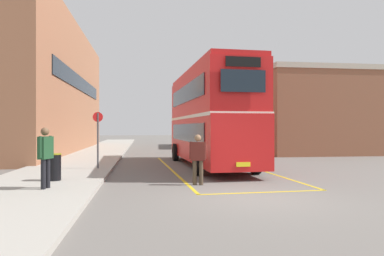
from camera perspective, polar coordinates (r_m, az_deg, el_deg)
name	(u,v)px	position (r m, az deg, el deg)	size (l,w,h in m)	color
ground_plane	(190,156)	(24.19, -0.28, -4.53)	(135.60, 135.60, 0.00)	#66605B
sidewalk_left	(96,154)	(26.59, -15.03, -3.96)	(4.00, 57.60, 0.14)	#A39E93
brick_building_left	(46,90)	(30.81, -22.19, 5.65)	(5.44, 24.13, 9.87)	#9E6647
depot_building_right	(285,114)	(33.22, 14.58, 2.10)	(8.07, 16.84, 6.23)	brown
double_decker_bus	(209,116)	(18.02, 2.68, 1.89)	(3.11, 10.79, 4.75)	black
single_deck_bus	(198,130)	(36.61, 0.97, -0.40)	(3.07, 9.97, 3.02)	black
pedestrian_boarding	(198,156)	(12.16, 0.94, -4.42)	(0.56, 0.33, 1.70)	#473828
pedestrian_waiting_near	(45,153)	(11.47, -22.21, -3.65)	(0.37, 0.58, 1.80)	black
litter_bin	(54,167)	(13.16, -21.00, -5.77)	(0.47, 0.47, 0.92)	black
bus_stop_sign	(98,134)	(16.41, -14.71, -0.96)	(0.43, 0.13, 2.49)	#4C4C51
bay_marking_yellow	(218,171)	(16.23, 4.08, -6.78)	(4.73, 12.88, 0.01)	gold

